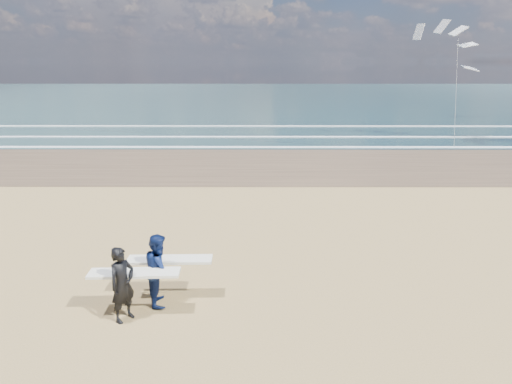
{
  "coord_description": "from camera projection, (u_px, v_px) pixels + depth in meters",
  "views": [
    {
      "loc": [
        2.49,
        -9.82,
        6.0
      ],
      "look_at": [
        2.43,
        6.0,
        1.47
      ],
      "focal_mm": 32.0,
      "sensor_mm": 36.0,
      "label": 1
    }
  ],
  "objects": [
    {
      "name": "kite_1",
      "position": [
        457.0,
        71.0,
        34.1
      ],
      "size": [
        5.96,
        4.76,
        9.44
      ],
      "color": "slate",
      "rests_on": "ground"
    },
    {
      "name": "surfer_near",
      "position": [
        124.0,
        283.0,
        10.81
      ],
      "size": [
        2.22,
        1.06,
        1.86
      ],
      "color": "black",
      "rests_on": "ground"
    },
    {
      "name": "ocean",
      "position": [
        357.0,
        97.0,
        80.24
      ],
      "size": [
        220.0,
        100.0,
        0.02
      ],
      "primitive_type": "cube",
      "color": "#1A3539",
      "rests_on": "ground"
    },
    {
      "name": "surfer_far",
      "position": [
        160.0,
        268.0,
        11.58
      ],
      "size": [
        2.21,
        1.15,
        1.87
      ],
      "color": "#0E1D4E",
      "rests_on": "ground"
    },
    {
      "name": "foam_breakers",
      "position": [
        467.0,
        136.0,
        38.03
      ],
      "size": [
        220.0,
        11.7,
        0.05
      ],
      "color": "white",
      "rests_on": "ground"
    }
  ]
}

